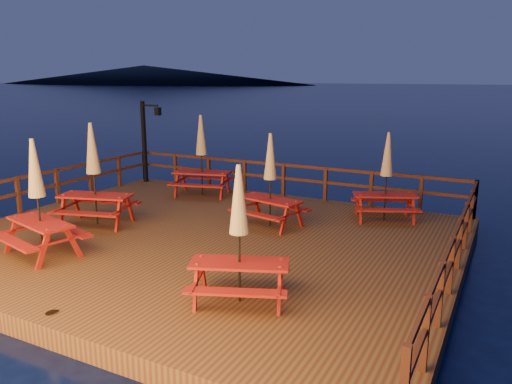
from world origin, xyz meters
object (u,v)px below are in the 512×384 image
at_px(picnic_table_0, 37,196).
at_px(picnic_table_2, 94,173).
at_px(picnic_table_1, 201,154).
at_px(lamp_post, 147,134).

height_order(picnic_table_0, picnic_table_2, picnic_table_2).
xyz_separation_m(picnic_table_0, picnic_table_1, (0.03, 6.41, 0.03)).
bearing_deg(lamp_post, picnic_table_2, -65.29).
bearing_deg(picnic_table_2, picnic_table_1, 64.32).
bearing_deg(picnic_table_1, lamp_post, 148.49).
bearing_deg(picnic_table_0, picnic_table_2, 119.43).
bearing_deg(picnic_table_1, picnic_table_2, -114.27).
bearing_deg(lamp_post, picnic_table_1, -16.27).
distance_m(picnic_table_0, picnic_table_1, 6.41).
distance_m(lamp_post, picnic_table_1, 3.09).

